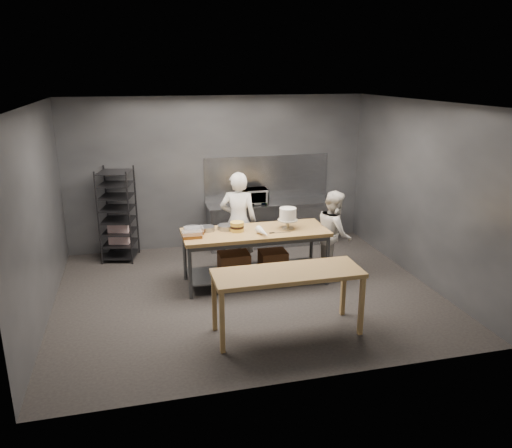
{
  "coord_description": "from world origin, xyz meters",
  "views": [
    {
      "loc": [
        -1.65,
        -7.23,
        3.44
      ],
      "look_at": [
        0.23,
        0.33,
        1.05
      ],
      "focal_mm": 35.0,
      "sensor_mm": 36.0,
      "label": 1
    }
  ],
  "objects": [
    {
      "name": "ground",
      "position": [
        0.0,
        0.0,
        0.0
      ],
      "size": [
        6.0,
        6.0,
        0.0
      ],
      "primitive_type": "plane",
      "color": "black",
      "rests_on": "ground"
    },
    {
      "name": "back_wall",
      "position": [
        0.0,
        2.5,
        1.5
      ],
      "size": [
        6.0,
        0.04,
        3.0
      ],
      "primitive_type": "cube",
      "color": "#4C4F54",
      "rests_on": "ground"
    },
    {
      "name": "work_table",
      "position": [
        0.2,
        0.39,
        0.57
      ],
      "size": [
        2.4,
        0.9,
        0.92
      ],
      "color": "olive",
      "rests_on": "ground"
    },
    {
      "name": "near_counter",
      "position": [
        0.24,
        -1.37,
        0.81
      ],
      "size": [
        2.0,
        0.7,
        0.9
      ],
      "color": "olive",
      "rests_on": "ground"
    },
    {
      "name": "back_counter",
      "position": [
        1.0,
        2.18,
        0.45
      ],
      "size": [
        2.6,
        0.6,
        0.9
      ],
      "color": "slate",
      "rests_on": "ground"
    },
    {
      "name": "splashback_panel",
      "position": [
        1.0,
        2.48,
        1.35
      ],
      "size": [
        2.6,
        0.02,
        0.9
      ],
      "primitive_type": "cube",
      "color": "slate",
      "rests_on": "back_counter"
    },
    {
      "name": "speed_rack",
      "position": [
        -1.99,
        2.1,
        0.86
      ],
      "size": [
        0.73,
        0.77,
        1.75
      ],
      "color": "black",
      "rests_on": "ground"
    },
    {
      "name": "chef_behind",
      "position": [
        0.09,
        1.08,
        0.89
      ],
      "size": [
        0.75,
        0.6,
        1.78
      ],
      "primitive_type": "imported",
      "rotation": [
        0.0,
        0.0,
        2.83
      ],
      "color": "white",
      "rests_on": "ground"
    },
    {
      "name": "chef_right",
      "position": [
        1.64,
        0.39,
        0.75
      ],
      "size": [
        0.72,
        0.84,
        1.51
      ],
      "primitive_type": "imported",
      "rotation": [
        0.0,
        0.0,
        1.35
      ],
      "color": "white",
      "rests_on": "ground"
    },
    {
      "name": "microwave",
      "position": [
        0.64,
        2.18,
        1.05
      ],
      "size": [
        0.54,
        0.37,
        0.3
      ],
      "primitive_type": "imported",
      "color": "black",
      "rests_on": "back_counter"
    },
    {
      "name": "frosted_cake_stand",
      "position": [
        0.78,
        0.36,
        1.15
      ],
      "size": [
        0.34,
        0.34,
        0.36
      ],
      "color": "#AEA68B",
      "rests_on": "work_table"
    },
    {
      "name": "layer_cake",
      "position": [
        -0.07,
        0.42,
        1.0
      ],
      "size": [
        0.23,
        0.23,
        0.16
      ],
      "color": "#F6DC4E",
      "rests_on": "work_table"
    },
    {
      "name": "cake_pans",
      "position": [
        -0.52,
        0.58,
        0.96
      ],
      "size": [
        0.84,
        0.3,
        0.07
      ],
      "color": "gray",
      "rests_on": "work_table"
    },
    {
      "name": "piping_bag",
      "position": [
        0.29,
        0.09,
        0.98
      ],
      "size": [
        0.18,
        0.39,
        0.12
      ],
      "primitive_type": "cone",
      "rotation": [
        1.57,
        0.0,
        0.15
      ],
      "color": "white",
      "rests_on": "work_table"
    },
    {
      "name": "offset_spatula",
      "position": [
        0.55,
        0.18,
        0.93
      ],
      "size": [
        0.36,
        0.02,
        0.02
      ],
      "color": "slate",
      "rests_on": "work_table"
    },
    {
      "name": "pastry_clamshells",
      "position": [
        -0.8,
        0.37,
        0.98
      ],
      "size": [
        0.36,
        0.4,
        0.11
      ],
      "color": "brown",
      "rests_on": "work_table"
    }
  ]
}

